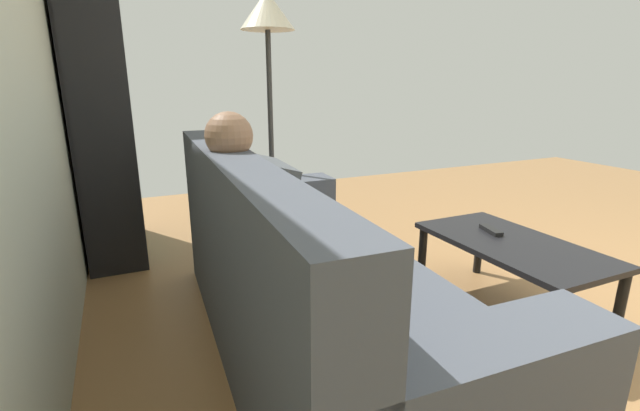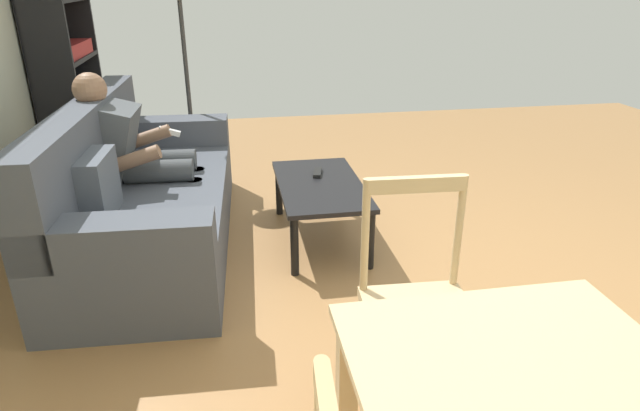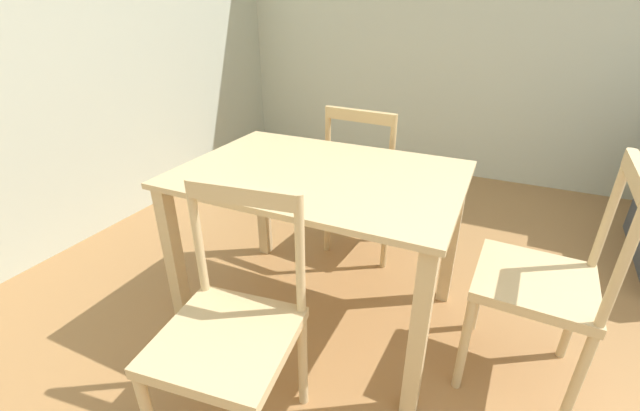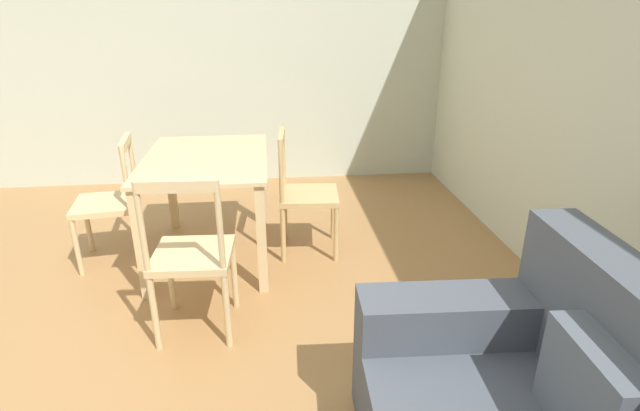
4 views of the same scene
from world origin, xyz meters
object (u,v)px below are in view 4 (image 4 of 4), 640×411
at_px(dining_table, 207,174).
at_px(dining_chair_facing_couch, 192,257).
at_px(dining_chair_by_doorway, 110,203).
at_px(dining_chair_near_wall, 305,195).

height_order(dining_table, dining_chair_facing_couch, dining_chair_facing_couch).
bearing_deg(dining_table, dining_chair_facing_couch, -0.09).
bearing_deg(dining_chair_facing_couch, dining_table, 179.91).
bearing_deg(dining_chair_facing_couch, dining_chair_by_doorway, -143.58).
xyz_separation_m(dining_table, dining_chair_near_wall, (-0.00, 0.69, -0.19)).
bearing_deg(dining_chair_near_wall, dining_chair_facing_couch, -36.56).
relative_size(dining_table, dining_chair_near_wall, 1.31).
xyz_separation_m(dining_chair_near_wall, dining_chair_facing_couch, (0.93, -0.69, 0.02)).
height_order(dining_chair_facing_couch, dining_chair_by_doorway, dining_chair_facing_couch).
height_order(dining_chair_near_wall, dining_chair_by_doorway, dining_chair_near_wall).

